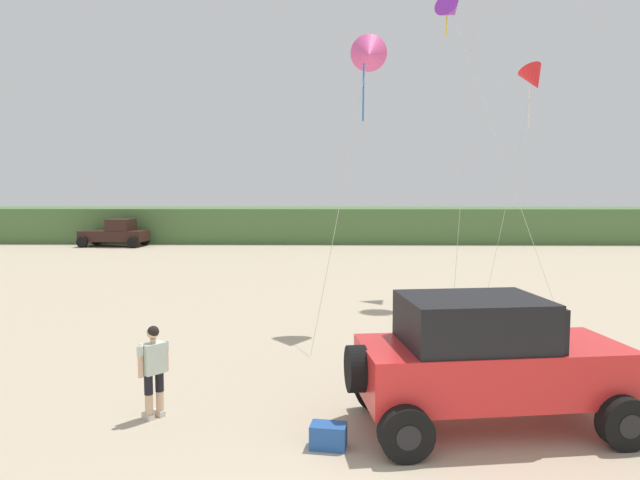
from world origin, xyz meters
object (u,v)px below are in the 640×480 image
cooler_box (328,436)px  distant_pickup (116,233)px  jeep (487,359)px  kite_blue_swept (534,79)px  person_watching (154,366)px  kite_white_parafoil (369,54)px  kite_purple_stunt (451,10)px

cooler_box → distant_pickup: bearing=124.0°
jeep → kite_blue_swept: kite_blue_swept is taller
jeep → distant_pickup: size_ratio=1.05×
jeep → distant_pickup: jeep is taller
jeep → person_watching: bearing=177.0°
distant_pickup → jeep: bearing=-59.8°
jeep → kite_blue_swept: (5.07, 12.91, 7.07)m
jeep → person_watching: (-5.78, 0.30, -0.26)m
person_watching → jeep: bearing=-3.0°
person_watching → distant_pickup: 33.40m
jeep → distant_pickup: (-18.19, 31.31, -0.26)m
cooler_box → kite_white_parafoil: kite_white_parafoil is taller
person_watching → kite_blue_swept: 18.18m
distant_pickup → kite_purple_stunt: size_ratio=0.40×
jeep → kite_blue_swept: 15.57m
kite_white_parafoil → kite_blue_swept: 8.78m
cooler_box → distant_pickup: (-15.51, 32.13, 0.75)m
kite_blue_swept → cooler_box: bearing=-119.5°
jeep → kite_purple_stunt: (1.99, 13.52, 9.85)m
cooler_box → kite_white_parafoil: (1.10, 8.01, 7.71)m
jeep → kite_purple_stunt: 16.85m
person_watching → kite_white_parafoil: 10.66m
cooler_box → distant_pickup: 35.68m
cooler_box → distant_pickup: distant_pickup is taller
distant_pickup → kite_purple_stunt: kite_purple_stunt is taller
jeep → cooler_box: 2.99m
kite_blue_swept → jeep: bearing=-111.4°
person_watching → distant_pickup: bearing=111.8°
kite_purple_stunt → kite_blue_swept: bearing=-11.3°
jeep → kite_white_parafoil: size_ratio=0.58×
person_watching → cooler_box: person_watching is taller
kite_white_parafoil → person_watching: bearing=-121.4°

